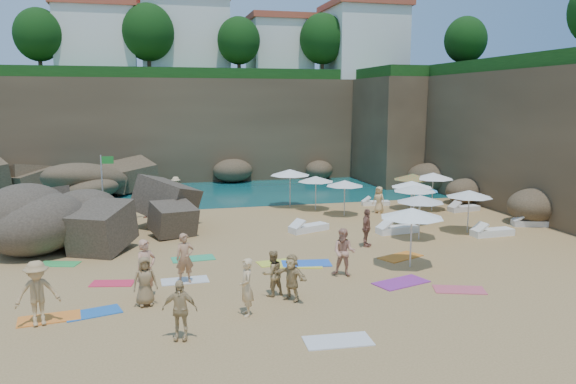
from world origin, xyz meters
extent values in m
plane|color=tan|center=(0.00, 0.00, 0.00)|extent=(120.00, 120.00, 0.00)
plane|color=#0C4751|center=(0.00, 30.00, 0.00)|extent=(120.00, 120.00, 0.00)
cube|color=brown|center=(2.00, 25.00, 4.00)|extent=(44.00, 8.00, 8.00)
cube|color=brown|center=(19.00, 8.00, 4.00)|extent=(8.00, 30.00, 8.00)
cube|color=brown|center=(17.00, 20.00, 4.00)|extent=(10.00, 12.00, 8.00)
cube|color=white|center=(-8.00, 26.00, 10.75)|extent=(6.00, 5.00, 5.50)
cube|color=#B2472D|center=(-8.00, 26.00, 13.75)|extent=(6.48, 5.40, 0.50)
cube|color=white|center=(-1.00, 27.00, 11.25)|extent=(7.00, 6.00, 6.50)
cube|color=white|center=(7.00, 26.00, 10.50)|extent=(5.00, 5.00, 5.00)
cube|color=#B2472D|center=(7.00, 26.00, 13.25)|extent=(5.40, 5.40, 0.50)
cube|color=white|center=(14.00, 24.00, 11.00)|extent=(6.00, 6.00, 6.00)
cube|color=#B2472D|center=(14.00, 24.00, 14.25)|extent=(6.48, 6.48, 0.50)
sphere|color=#11380F|center=(-12.00, 24.00, 11.20)|extent=(3.60, 3.60, 3.60)
sphere|color=#11380F|center=(-4.00, 24.00, 11.60)|extent=(4.05, 4.05, 4.05)
sphere|color=#11380F|center=(3.00, 23.00, 11.04)|extent=(3.42, 3.42, 3.42)
sphere|color=#11380F|center=(10.00, 23.00, 11.36)|extent=(3.78, 3.78, 3.78)
sphere|color=#11380F|center=(19.00, 16.00, 10.80)|extent=(3.15, 3.15, 3.15)
cylinder|color=white|center=(-16.50, 30.00, 3.00)|extent=(0.10, 0.10, 6.00)
cylinder|color=white|center=(-15.00, 30.00, 3.00)|extent=(0.10, 0.10, 6.00)
cylinder|color=silver|center=(-6.85, 8.54, 1.73)|extent=(0.07, 0.07, 3.47)
cube|color=#22892D|center=(-6.51, 8.54, 3.19)|extent=(0.61, 0.08, 0.39)
cylinder|color=silver|center=(4.96, 8.13, 0.94)|extent=(0.06, 0.06, 1.89)
cone|color=white|center=(4.96, 8.13, 1.84)|extent=(2.12, 2.12, 0.32)
cylinder|color=silver|center=(6.03, 6.20, 0.93)|extent=(0.05, 0.05, 1.87)
cone|color=silver|center=(6.03, 6.20, 1.82)|extent=(2.10, 2.10, 0.32)
cylinder|color=silver|center=(3.76, 9.46, 1.07)|extent=(0.06, 0.06, 2.15)
cone|color=white|center=(3.76, 9.46, 2.10)|extent=(2.41, 2.41, 0.37)
cylinder|color=silver|center=(11.48, 6.36, 1.04)|extent=(0.06, 0.06, 2.09)
cone|color=white|center=(11.48, 6.36, 2.04)|extent=(2.34, 2.34, 0.36)
cylinder|color=silver|center=(9.15, 4.38, 0.99)|extent=(0.06, 0.06, 1.97)
cone|color=white|center=(9.15, 4.38, 1.92)|extent=(2.21, 2.21, 0.34)
cylinder|color=silver|center=(10.46, 6.87, 1.00)|extent=(0.06, 0.06, 2.00)
cone|color=#E54D28|center=(10.46, 6.87, 1.95)|extent=(2.24, 2.24, 0.34)
cylinder|color=silver|center=(10.44, 0.92, 0.98)|extent=(0.06, 0.06, 1.96)
cone|color=silver|center=(10.44, 0.92, 1.91)|extent=(2.20, 2.20, 0.33)
cylinder|color=silver|center=(8.73, 3.23, 0.97)|extent=(0.06, 0.06, 1.94)
cone|color=silver|center=(8.73, 3.23, 1.89)|extent=(2.18, 2.18, 0.33)
cylinder|color=silver|center=(7.54, 0.30, 0.97)|extent=(0.06, 0.06, 1.95)
cone|color=silver|center=(7.54, 0.30, 1.90)|extent=(2.18, 2.18, 0.33)
cylinder|color=silver|center=(9.54, 4.21, 0.88)|extent=(0.05, 0.05, 1.75)
cone|color=#45B0ED|center=(9.54, 4.21, 1.71)|extent=(1.97, 1.97, 0.30)
cylinder|color=silver|center=(5.17, -3.61, 1.09)|extent=(0.06, 0.06, 2.18)
cone|color=white|center=(5.17, -3.61, 2.12)|extent=(2.44, 2.44, 0.37)
cube|color=white|center=(3.06, 3.06, 0.16)|extent=(2.14, 1.39, 0.32)
cube|color=white|center=(8.97, 8.73, 0.13)|extent=(1.73, 0.79, 0.26)
cube|color=silver|center=(13.19, 5.76, 0.15)|extent=(1.95, 0.87, 0.29)
cube|color=white|center=(7.12, 1.68, 0.16)|extent=(2.13, 0.92, 0.32)
cube|color=silver|center=(14.43, 1.39, 0.15)|extent=(2.07, 1.22, 0.31)
cube|color=white|center=(11.23, 0.07, 0.16)|extent=(2.08, 0.79, 0.32)
cube|color=#2162B4|center=(-6.23, -5.64, 0.01)|extent=(1.76, 1.20, 0.03)
cube|color=orange|center=(-7.43, -5.78, 0.02)|extent=(1.82, 1.08, 0.03)
cube|color=#31AB6E|center=(-2.83, -0.45, 0.01)|extent=(1.75, 0.96, 0.03)
cube|color=yellow|center=(0.39, -1.83, 0.01)|extent=(1.72, 1.00, 0.03)
cube|color=silver|center=(-3.34, -3.21, 0.01)|extent=(1.66, 0.86, 0.03)
cube|color=#8E2D92|center=(4.00, -5.29, 0.02)|extent=(2.14, 1.50, 0.03)
cube|color=#EB294A|center=(-5.82, -2.89, 0.01)|extent=(1.59, 1.03, 0.03)
cube|color=blue|center=(1.42, -2.24, 0.02)|extent=(2.02, 1.22, 0.03)
cube|color=#D05164|center=(5.57, -6.46, 0.01)|extent=(1.86, 1.35, 0.03)
cube|color=orange|center=(5.40, -2.28, 0.02)|extent=(2.03, 1.56, 0.03)
cube|color=green|center=(-7.97, 0.07, 0.01)|extent=(1.66, 1.15, 0.03)
cube|color=yellow|center=(1.09, -2.35, 0.02)|extent=(1.99, 1.37, 0.03)
cube|color=silver|center=(0.25, -9.33, 0.02)|extent=(1.84, 1.00, 0.03)
imported|color=tan|center=(-4.64, -4.66, 0.97)|extent=(0.85, 0.78, 1.94)
imported|color=#A18250|center=(-0.66, -5.44, 0.76)|extent=(0.89, 0.79, 1.52)
imported|color=#D6B079|center=(-2.80, 12.41, 0.83)|extent=(1.16, 0.75, 1.66)
imported|color=#8E5947|center=(4.70, -0.32, 0.83)|extent=(0.90, 1.03, 1.67)
imported|color=#E3B677|center=(8.19, 6.45, 0.76)|extent=(0.74, 0.85, 1.52)
imported|color=#B36F59|center=(-4.49, 8.36, 0.80)|extent=(1.55, 0.69, 1.61)
imported|color=#E3BA81|center=(-1.77, -6.91, 0.87)|extent=(0.42, 0.64, 1.74)
imported|color=tan|center=(-7.62, -6.25, 0.25)|extent=(1.65, 2.11, 0.50)
imported|color=tan|center=(-3.79, -8.19, 0.20)|extent=(1.35, 1.82, 0.39)
imported|color=olive|center=(-4.69, -5.37, 0.20)|extent=(1.02, 1.64, 0.41)
imported|color=tan|center=(-0.16, -6.02, 0.20)|extent=(2.00, 1.98, 0.39)
imported|color=#AD7B56|center=(-3.33, -3.46, 0.21)|extent=(0.92, 1.83, 0.42)
imported|color=tan|center=(2.29, -4.10, 0.33)|extent=(1.61, 1.93, 0.66)
camera|label=1|loc=(-4.48, -22.62, 6.32)|focal=35.00mm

